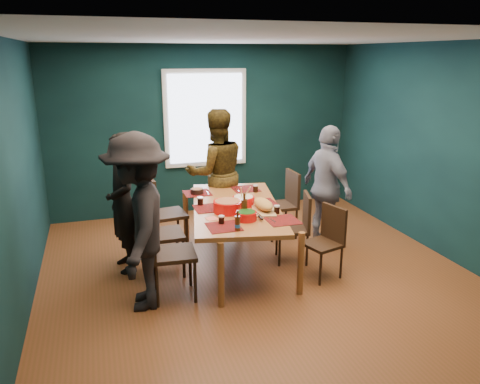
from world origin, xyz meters
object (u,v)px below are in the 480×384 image
object	(u,v)px
person_far_left	(123,203)
chair_right_near	(327,236)
bowl_salad	(228,206)
bowl_herbs	(246,215)
dining_table	(236,211)
chair_left_mid	(155,227)
cutting_board	(263,205)
chair_right_far	(286,199)
chair_left_far	(160,208)
bowl_dumpling	(244,200)
person_back	(217,173)
chair_left_near	(164,246)
chair_right_mid	(299,222)
person_right	(327,187)
person_near_left	(139,223)

from	to	relation	value
person_far_left	chair_right_near	bearing A→B (deg)	58.94
bowl_salad	bowl_herbs	bearing A→B (deg)	-69.62
dining_table	chair_left_mid	world-z (taller)	chair_left_mid
dining_table	chair_right_near	distance (m)	1.13
person_far_left	cutting_board	world-z (taller)	person_far_left
chair_right_far	person_far_left	xyz separation A→B (m)	(-2.27, -0.43, 0.29)
chair_left_far	chair_right_near	bearing A→B (deg)	-43.86
bowl_dumpling	cutting_board	xyz separation A→B (m)	(0.16, -0.27, 0.00)
chair_left_mid	bowl_salad	bearing A→B (deg)	-16.01
person_back	bowl_salad	distance (m)	1.33
person_back	dining_table	bearing A→B (deg)	86.59
chair_left_mid	chair_left_near	size ratio (longest dim) A/B	0.99
chair_right_near	bowl_herbs	xyz separation A→B (m)	(-0.98, 0.07, 0.33)
chair_right_far	person_far_left	bearing A→B (deg)	-170.20
chair_left_near	bowl_herbs	size ratio (longest dim) A/B	4.42
chair_left_far	bowl_salad	world-z (taller)	chair_left_far
chair_right_mid	bowl_dumpling	world-z (taller)	bowl_dumpling
chair_left_far	cutting_board	bearing A→B (deg)	-49.84
bowl_salad	chair_right_mid	bearing A→B (deg)	4.89
person_right	chair_right_near	bearing A→B (deg)	145.38
bowl_herbs	chair_left_near	bearing A→B (deg)	-177.55
bowl_dumpling	bowl_herbs	world-z (taller)	bowl_dumpling
person_back	person_near_left	size ratio (longest dim) A/B	1.00
dining_table	chair_right_far	bearing A→B (deg)	48.94
chair_left_far	person_right	xyz separation A→B (m)	(2.17, -0.51, 0.24)
chair_right_near	person_right	distance (m)	0.98
person_far_left	bowl_salad	distance (m)	1.25
bowl_herbs	bowl_dumpling	bearing A→B (deg)	75.46
dining_table	cutting_board	bearing A→B (deg)	-35.89
chair_left_near	chair_right_near	size ratio (longest dim) A/B	1.21
chair_left_far	chair_right_far	xyz separation A→B (m)	(1.79, 0.00, -0.04)
person_far_left	person_back	world-z (taller)	person_back
chair_left_near	chair_right_near	world-z (taller)	chair_left_near
dining_table	chair_left_near	bearing A→B (deg)	-138.10
person_near_left	bowl_dumpling	world-z (taller)	person_near_left
chair_right_near	person_back	world-z (taller)	person_back
person_near_left	bowl_herbs	size ratio (longest dim) A/B	7.87
chair_right_mid	chair_left_mid	bearing A→B (deg)	-168.90
chair_left_mid	chair_left_near	bearing A→B (deg)	-88.89
person_right	bowl_salad	world-z (taller)	person_right
cutting_board	person_back	bearing A→B (deg)	112.64
chair_left_far	bowl_dumpling	bearing A→B (deg)	-45.28
person_back	chair_right_far	bearing A→B (deg)	156.54
chair_right_near	person_right	size ratio (longest dim) A/B	0.51
dining_table	person_back	xyz separation A→B (m)	(0.05, 1.11, 0.21)
dining_table	bowl_salad	xyz separation A→B (m)	(-0.16, -0.20, 0.15)
chair_right_mid	person_far_left	bearing A→B (deg)	-175.51
dining_table	bowl_dumpling	size ratio (longest dim) A/B	8.27
person_back	person_near_left	xyz separation A→B (m)	(-1.26, -1.76, 0.00)
dining_table	cutting_board	xyz separation A→B (m)	(0.25, -0.27, 0.14)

